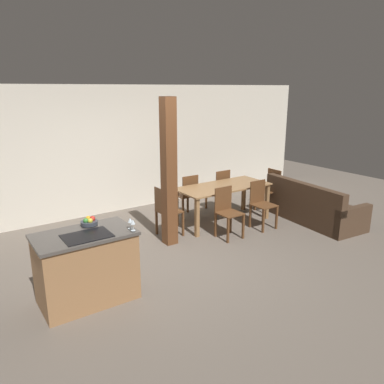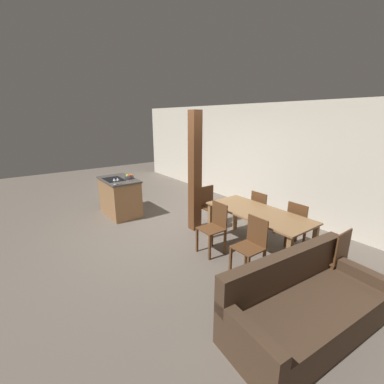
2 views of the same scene
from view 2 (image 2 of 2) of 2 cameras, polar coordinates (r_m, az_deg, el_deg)
ground_plane at (r=5.73m, az=-5.23°, el=-8.12°), size 16.00×16.00×0.00m
wall_back at (r=7.08m, az=13.79°, el=7.63°), size 11.20×0.08×2.70m
kitchen_island at (r=6.64m, az=-15.74°, el=-0.98°), size 1.20×0.72×0.93m
fruit_bowl at (r=6.45m, az=-13.77°, el=3.33°), size 0.22×0.22×0.11m
wine_glass_near at (r=5.91m, az=-16.90°, el=2.61°), size 0.06×0.06×0.15m
wine_glass_middle at (r=5.94m, az=-16.20°, el=2.72°), size 0.06×0.06×0.15m
dining_table at (r=4.73m, az=14.42°, el=-5.39°), size 1.90×0.84×0.76m
dining_chair_near_left at (r=4.63m, az=4.96°, el=-7.68°), size 0.40×0.40×0.91m
dining_chair_near_right at (r=4.09m, az=13.01°, el=-11.44°), size 0.40×0.40×0.91m
dining_chair_far_left at (r=5.51m, az=15.20°, el=-4.18°), size 0.40×0.40×0.91m
dining_chair_far_right at (r=5.07m, az=22.75°, el=-6.74°), size 0.40×0.40×0.91m
dining_chair_head_end at (r=5.65m, az=3.96°, el=-3.12°), size 0.40×0.40×0.91m
dining_chair_foot_end at (r=4.18m, az=28.60°, el=-12.50°), size 0.40×0.40×0.91m
couch at (r=3.45m, az=23.68°, el=-22.61°), size 1.03×2.06×0.84m
timber_post at (r=5.34m, az=0.65°, el=4.28°), size 0.21×0.21×2.50m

